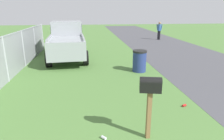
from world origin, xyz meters
TOP-DOWN VIEW (x-y plane):
  - mailbox at (3.45, -0.13)m, footprint 0.29×0.48m
  - pickup_truck at (11.64, 2.28)m, footprint 5.43×2.37m
  - trash_bin at (8.35, -1.21)m, footprint 0.64×0.64m
  - pedestrian at (18.21, -5.72)m, footprint 0.30×0.51m
  - fence_section at (7.66, 4.28)m, footprint 13.84×0.07m
  - litter_can_near_hydrant at (3.51, 0.84)m, footprint 0.13×0.13m
  - litter_can_midfield_b at (4.75, -1.63)m, footprint 0.11×0.14m

SIDE VIEW (x-z plane):
  - litter_can_near_hydrant at x=3.51m, z-range 0.00..0.07m
  - litter_can_midfield_b at x=4.75m, z-range 0.00..0.07m
  - trash_bin at x=8.35m, z-range 0.00..0.98m
  - fence_section at x=7.66m, z-range 0.07..1.86m
  - pedestrian at x=18.21m, z-range 0.13..1.80m
  - pickup_truck at x=11.64m, z-range 0.06..2.15m
  - mailbox at x=3.45m, z-range 0.41..1.83m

